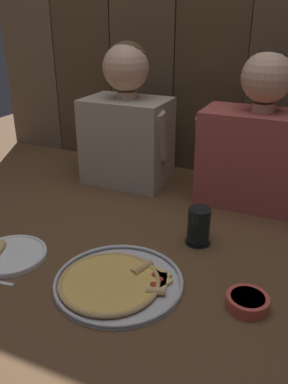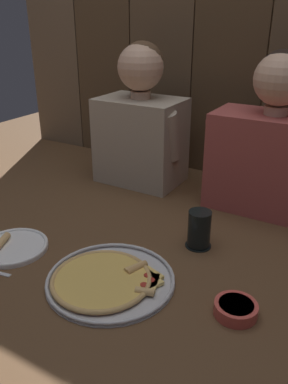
% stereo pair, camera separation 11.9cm
% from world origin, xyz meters
% --- Properties ---
extents(ground_plane, '(3.20, 3.20, 0.00)m').
position_xyz_m(ground_plane, '(0.00, 0.00, 0.00)').
color(ground_plane, brown).
extents(pizza_tray, '(0.35, 0.35, 0.03)m').
position_xyz_m(pizza_tray, '(0.03, -0.12, 0.01)').
color(pizza_tray, silver).
rests_on(pizza_tray, ground).
extents(dinner_plate, '(0.22, 0.22, 0.03)m').
position_xyz_m(dinner_plate, '(-0.32, -0.14, 0.01)').
color(dinner_plate, white).
rests_on(dinner_plate, ground).
extents(drinking_glass, '(0.08, 0.08, 0.12)m').
position_xyz_m(drinking_glass, '(0.17, 0.17, 0.06)').
color(drinking_glass, black).
rests_on(drinking_glass, ground).
extents(dipping_bowl, '(0.11, 0.11, 0.03)m').
position_xyz_m(dipping_bowl, '(0.37, -0.07, 0.02)').
color(dipping_bowl, '#CC4C42').
rests_on(dipping_bowl, ground).
extents(diner_left, '(0.38, 0.24, 0.58)m').
position_xyz_m(diner_left, '(-0.27, 0.55, 0.26)').
color(diner_left, '#B2A38E').
rests_on(diner_left, ground).
extents(diner_right, '(0.45, 0.22, 0.57)m').
position_xyz_m(diner_right, '(0.27, 0.55, 0.25)').
color(diner_right, '#AD4C47').
rests_on(diner_right, ground).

